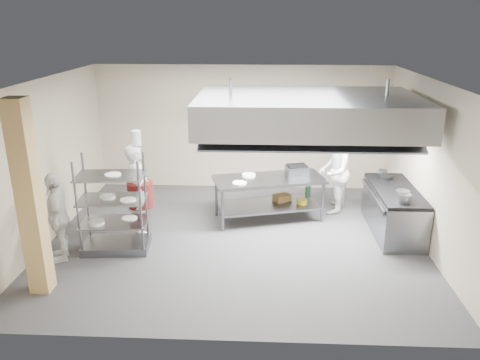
{
  "coord_description": "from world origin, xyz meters",
  "views": [
    {
      "loc": [
        0.47,
        -8.1,
        4.0
      ],
      "look_at": [
        0.08,
        0.2,
        1.13
      ],
      "focal_mm": 35.0,
      "sensor_mm": 36.0,
      "label": 1
    }
  ],
  "objects_px": {
    "chef_plating": "(58,217)",
    "stockpot": "(402,195)",
    "pass_rack": "(113,204)",
    "cooking_range": "(393,212)",
    "island": "(269,199)",
    "chef_head": "(138,189)",
    "chef_line": "(334,171)",
    "griddle": "(297,171)"
  },
  "relations": [
    {
      "from": "pass_rack",
      "to": "cooking_range",
      "type": "xyz_separation_m",
      "value": [
        5.23,
        1.01,
        -0.46
      ]
    },
    {
      "from": "cooking_range",
      "to": "chef_head",
      "type": "height_order",
      "value": "chef_head"
    },
    {
      "from": "island",
      "to": "chef_plating",
      "type": "height_order",
      "value": "chef_plating"
    },
    {
      "from": "chef_line",
      "to": "griddle",
      "type": "xyz_separation_m",
      "value": [
        -0.81,
        -0.32,
        0.1
      ]
    },
    {
      "from": "island",
      "to": "stockpot",
      "type": "bearing_deg",
      "value": -39.0
    },
    {
      "from": "chef_line",
      "to": "cooking_range",
      "type": "bearing_deg",
      "value": 64.03
    },
    {
      "from": "cooking_range",
      "to": "chef_plating",
      "type": "height_order",
      "value": "chef_plating"
    },
    {
      "from": "chef_head",
      "to": "chef_line",
      "type": "xyz_separation_m",
      "value": [
        3.93,
        1.2,
        0.03
      ]
    },
    {
      "from": "chef_head",
      "to": "griddle",
      "type": "bearing_deg",
      "value": -89.1
    },
    {
      "from": "cooking_range",
      "to": "stockpot",
      "type": "bearing_deg",
      "value": -94.74
    },
    {
      "from": "island",
      "to": "stockpot",
      "type": "height_order",
      "value": "stockpot"
    },
    {
      "from": "cooking_range",
      "to": "griddle",
      "type": "distance_m",
      "value": 2.07
    },
    {
      "from": "chef_head",
      "to": "chef_plating",
      "type": "height_order",
      "value": "chef_head"
    },
    {
      "from": "chef_head",
      "to": "stockpot",
      "type": "bearing_deg",
      "value": -109.39
    },
    {
      "from": "pass_rack",
      "to": "island",
      "type": "bearing_deg",
      "value": 23.38
    },
    {
      "from": "island",
      "to": "pass_rack",
      "type": "height_order",
      "value": "pass_rack"
    },
    {
      "from": "chef_line",
      "to": "chef_head",
      "type": "bearing_deg",
      "value": -55.42
    },
    {
      "from": "chef_line",
      "to": "griddle",
      "type": "distance_m",
      "value": 0.87
    },
    {
      "from": "chef_line",
      "to": "chef_plating",
      "type": "height_order",
      "value": "chef_line"
    },
    {
      "from": "pass_rack",
      "to": "cooking_range",
      "type": "height_order",
      "value": "pass_rack"
    },
    {
      "from": "pass_rack",
      "to": "chef_line",
      "type": "distance_m",
      "value": 4.64
    },
    {
      "from": "cooking_range",
      "to": "pass_rack",
      "type": "bearing_deg",
      "value": -169.08
    },
    {
      "from": "island",
      "to": "chef_head",
      "type": "bearing_deg",
      "value": -179.17
    },
    {
      "from": "island",
      "to": "chef_plating",
      "type": "relative_size",
      "value": 1.42
    },
    {
      "from": "cooking_range",
      "to": "griddle",
      "type": "bearing_deg",
      "value": 159.82
    },
    {
      "from": "pass_rack",
      "to": "chef_head",
      "type": "bearing_deg",
      "value": 67.62
    },
    {
      "from": "pass_rack",
      "to": "stockpot",
      "type": "distance_m",
      "value": 5.2
    },
    {
      "from": "pass_rack",
      "to": "griddle",
      "type": "bearing_deg",
      "value": 21.67
    },
    {
      "from": "island",
      "to": "chef_line",
      "type": "xyz_separation_m",
      "value": [
        1.39,
        0.5,
        0.46
      ]
    },
    {
      "from": "island",
      "to": "cooking_range",
      "type": "xyz_separation_m",
      "value": [
        2.44,
        -0.5,
        -0.04
      ]
    },
    {
      "from": "island",
      "to": "cooking_range",
      "type": "bearing_deg",
      "value": -26.26
    },
    {
      "from": "island",
      "to": "chef_head",
      "type": "relative_size",
      "value": 1.27
    },
    {
      "from": "chef_head",
      "to": "chef_line",
      "type": "relative_size",
      "value": 0.97
    },
    {
      "from": "chef_plating",
      "to": "cooking_range",
      "type": "bearing_deg",
      "value": 84.35
    },
    {
      "from": "cooking_range",
      "to": "griddle",
      "type": "relative_size",
      "value": 4.65
    },
    {
      "from": "chef_line",
      "to": "pass_rack",
      "type": "bearing_deg",
      "value": -46.79
    },
    {
      "from": "griddle",
      "to": "pass_rack",
      "type": "bearing_deg",
      "value": -166.2
    },
    {
      "from": "chef_plating",
      "to": "stockpot",
      "type": "xyz_separation_m",
      "value": [
        6.03,
        0.81,
        0.19
      ]
    },
    {
      "from": "island",
      "to": "stockpot",
      "type": "xyz_separation_m",
      "value": [
        2.39,
        -1.08,
        0.53
      ]
    },
    {
      "from": "cooking_range",
      "to": "stockpot",
      "type": "xyz_separation_m",
      "value": [
        -0.05,
        -0.58,
        0.57
      ]
    },
    {
      "from": "chef_head",
      "to": "chef_plating",
      "type": "relative_size",
      "value": 1.12
    },
    {
      "from": "pass_rack",
      "to": "chef_plating",
      "type": "height_order",
      "value": "pass_rack"
    }
  ]
}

